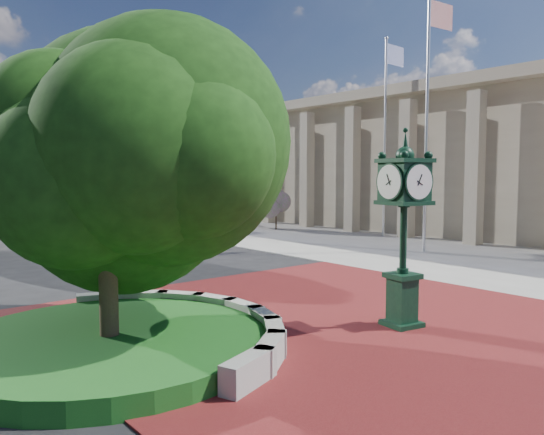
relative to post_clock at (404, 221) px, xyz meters
The scene contains 14 objects.
ground 3.61m from the post_clock, 109.62° to the left, with size 200.00×200.00×0.00m, color black.
plaza 2.99m from the post_clock, 120.75° to the left, with size 12.00×12.00×0.04m, color maroon.
sidewalk 19.76m from the post_clock, 39.59° to the left, with size 20.00×50.00×0.04m, color #9E9B93.
planter_wall 4.89m from the post_clock, 145.25° to the left, with size 2.96×6.77×0.54m.
grass_bed 6.78m from the post_clock, 157.04° to the left, with size 6.10×6.10×0.40m, color #164D18.
civic_building 27.01m from the post_clock, 32.54° to the left, with size 17.35×44.00×8.60m.
tree_planter 6.52m from the post_clock, 157.04° to the left, with size 5.20×5.20×6.33m.
post_clock is the anchor object (origin of this frame).
flagpole_a 12.96m from the post_clock, 31.93° to the left, with size 1.81×0.21×11.57m.
flagpole_b 18.59m from the post_clock, 39.58° to the left, with size 1.74×0.20×11.12m.
street_lamp_near 30.34m from the post_clock, 84.15° to the left, with size 2.18×0.66×9.83m.
shrub_near 21.84m from the post_clock, 57.28° to the left, with size 1.20×1.20×2.20m.
shrub_mid 24.23m from the post_clock, 62.10° to the left, with size 1.20×1.20×2.20m.
shrub_far 29.43m from the post_clock, 69.02° to the left, with size 1.20×1.20×2.20m.
Camera 1 is at (-9.02, -9.72, 3.48)m, focal length 35.00 mm.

